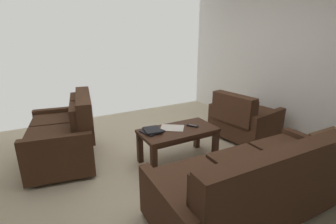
{
  "coord_description": "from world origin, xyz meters",
  "views": [
    {
      "loc": [
        1.22,
        2.39,
        1.73
      ],
      "look_at": [
        -0.07,
        0.03,
        0.84
      ],
      "focal_mm": 26.68,
      "sensor_mm": 36.0,
      "label": 1
    }
  ],
  "objects_px": {
    "tv_remote": "(193,126)",
    "book_stack": "(152,131)",
    "sofa_main": "(259,182)",
    "loveseat_near": "(66,135)",
    "coffee_table": "(178,135)",
    "loose_magazine": "(172,128)",
    "armchair_side": "(243,119)"
  },
  "relations": [
    {
      "from": "sofa_main",
      "to": "loose_magazine",
      "type": "xyz_separation_m",
      "value": [
        0.19,
        -1.33,
        0.12
      ]
    },
    {
      "from": "sofa_main",
      "to": "book_stack",
      "type": "height_order",
      "value": "sofa_main"
    },
    {
      "from": "sofa_main",
      "to": "loose_magazine",
      "type": "bearing_deg",
      "value": -81.95
    },
    {
      "from": "loveseat_near",
      "to": "coffee_table",
      "type": "distance_m",
      "value": 1.51
    },
    {
      "from": "tv_remote",
      "to": "book_stack",
      "type": "bearing_deg",
      "value": -8.77
    },
    {
      "from": "loveseat_near",
      "to": "armchair_side",
      "type": "bearing_deg",
      "value": 167.13
    },
    {
      "from": "tv_remote",
      "to": "loose_magazine",
      "type": "height_order",
      "value": "tv_remote"
    },
    {
      "from": "coffee_table",
      "to": "armchair_side",
      "type": "height_order",
      "value": "armchair_side"
    },
    {
      "from": "book_stack",
      "to": "tv_remote",
      "type": "relative_size",
      "value": 1.9
    },
    {
      "from": "coffee_table",
      "to": "loose_magazine",
      "type": "height_order",
      "value": "loose_magazine"
    },
    {
      "from": "armchair_side",
      "to": "tv_remote",
      "type": "distance_m",
      "value": 1.11
    },
    {
      "from": "coffee_table",
      "to": "tv_remote",
      "type": "relative_size",
      "value": 6.49
    },
    {
      "from": "loveseat_near",
      "to": "loose_magazine",
      "type": "bearing_deg",
      "value": 152.4
    },
    {
      "from": "sofa_main",
      "to": "loveseat_near",
      "type": "relative_size",
      "value": 1.53
    },
    {
      "from": "book_stack",
      "to": "tv_remote",
      "type": "bearing_deg",
      "value": 171.23
    },
    {
      "from": "sofa_main",
      "to": "tv_remote",
      "type": "height_order",
      "value": "sofa_main"
    },
    {
      "from": "book_stack",
      "to": "tv_remote",
      "type": "distance_m",
      "value": 0.57
    },
    {
      "from": "coffee_table",
      "to": "loveseat_near",
      "type": "bearing_deg",
      "value": -29.12
    },
    {
      "from": "sofa_main",
      "to": "loose_magazine",
      "type": "distance_m",
      "value": 1.35
    },
    {
      "from": "armchair_side",
      "to": "loose_magazine",
      "type": "bearing_deg",
      "value": 2.56
    },
    {
      "from": "sofa_main",
      "to": "loveseat_near",
      "type": "distance_m",
      "value": 2.47
    },
    {
      "from": "coffee_table",
      "to": "book_stack",
      "type": "bearing_deg",
      "value": -12.51
    },
    {
      "from": "sofa_main",
      "to": "armchair_side",
      "type": "height_order",
      "value": "sofa_main"
    },
    {
      "from": "book_stack",
      "to": "armchair_side",
      "type": "bearing_deg",
      "value": -178.03
    },
    {
      "from": "tv_remote",
      "to": "coffee_table",
      "type": "bearing_deg",
      "value": -2.84
    },
    {
      "from": "coffee_table",
      "to": "armchair_side",
      "type": "distance_m",
      "value": 1.32
    },
    {
      "from": "sofa_main",
      "to": "armchair_side",
      "type": "xyz_separation_m",
      "value": [
        -1.18,
        -1.39,
        -0.01
      ]
    },
    {
      "from": "loose_magazine",
      "to": "coffee_table",
      "type": "bearing_deg",
      "value": 71.12
    },
    {
      "from": "loveseat_near",
      "to": "book_stack",
      "type": "bearing_deg",
      "value": 145.98
    },
    {
      "from": "book_stack",
      "to": "loose_magazine",
      "type": "bearing_deg",
      "value": 179.18
    },
    {
      "from": "loveseat_near",
      "to": "book_stack",
      "type": "xyz_separation_m",
      "value": [
        -0.98,
        0.66,
        0.11
      ]
    },
    {
      "from": "coffee_table",
      "to": "loose_magazine",
      "type": "relative_size",
      "value": 3.33
    }
  ]
}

